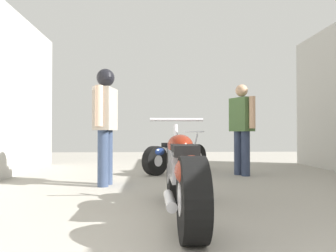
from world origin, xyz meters
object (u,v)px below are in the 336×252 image
(motorcycle_black_naked, at_px, (176,155))
(mechanic_in_blue, at_px, (242,124))
(mechanic_with_helmet, at_px, (105,115))
(motorcycle_maroon_cruiser, at_px, (183,174))

(motorcycle_black_naked, distance_m, mechanic_in_blue, 1.43)
(motorcycle_black_naked, xyz_separation_m, mechanic_with_helmet, (-1.17, -1.50, 0.71))
(mechanic_in_blue, distance_m, mechanic_with_helmet, 2.58)
(motorcycle_maroon_cruiser, distance_m, mechanic_with_helmet, 2.21)
(motorcycle_maroon_cruiser, bearing_deg, mechanic_in_blue, 64.46)
(motorcycle_black_naked, bearing_deg, mechanic_with_helmet, -127.96)
(motorcycle_black_naked, relative_size, mechanic_with_helmet, 0.78)
(mechanic_in_blue, height_order, mechanic_with_helmet, mechanic_with_helmet)
(motorcycle_maroon_cruiser, xyz_separation_m, motorcycle_black_naked, (0.17, 3.37, -0.06))
(mechanic_in_blue, bearing_deg, motorcycle_black_naked, 157.79)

